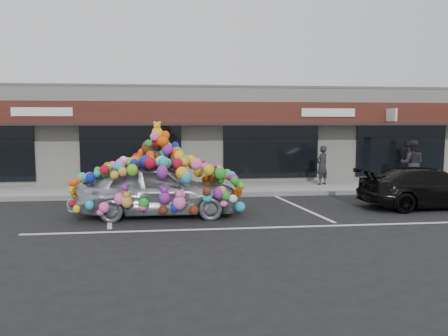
{
  "coord_description": "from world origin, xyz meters",
  "views": [
    {
      "loc": [
        -1.25,
        -13.2,
        2.73
      ],
      "look_at": [
        0.46,
        1.4,
        1.18
      ],
      "focal_mm": 35.0,
      "sensor_mm": 36.0,
      "label": 1
    }
  ],
  "objects": [
    {
      "name": "parking_stripe_left",
      "position": [
        -3.2,
        0.2,
        0.0
      ],
      "size": [
        0.73,
        4.37,
        0.01
      ],
      "primitive_type": "cube",
      "rotation": [
        0.0,
        0.0,
        0.14
      ],
      "color": "silver",
      "rests_on": "ground"
    },
    {
      "name": "lane_line",
      "position": [
        2.0,
        -2.3,
        0.0
      ],
      "size": [
        14.0,
        0.12,
        0.01
      ],
      "primitive_type": "cube",
      "color": "silver",
      "rests_on": "ground"
    },
    {
      "name": "ground",
      "position": [
        0.0,
        0.0,
        0.0
      ],
      "size": [
        90.0,
        90.0,
        0.0
      ],
      "primitive_type": "plane",
      "color": "black",
      "rests_on": "ground"
    },
    {
      "name": "pedestrian_b",
      "position": [
        8.34,
        3.33,
        1.08
      ],
      "size": [
        1.13,
        1.05,
        1.85
      ],
      "primitive_type": "imported",
      "rotation": [
        0.0,
        0.0,
        2.64
      ],
      "color": "black",
      "rests_on": "sidewalk"
    },
    {
      "name": "shop_building",
      "position": [
        0.0,
        8.44,
        2.16
      ],
      "size": [
        24.0,
        7.2,
        4.31
      ],
      "color": "silver",
      "rests_on": "ground"
    },
    {
      "name": "kerb",
      "position": [
        0.0,
        2.5,
        0.07
      ],
      "size": [
        26.0,
        0.18,
        0.16
      ],
      "primitive_type": "cube",
      "color": "slate",
      "rests_on": "ground"
    },
    {
      "name": "pedestrian_a",
      "position": [
        4.86,
        4.13,
        0.96
      ],
      "size": [
        0.71,
        0.63,
        1.62
      ],
      "primitive_type": "imported",
      "rotation": [
        0.0,
        0.0,
        3.67
      ],
      "color": "black",
      "rests_on": "sidewalk"
    },
    {
      "name": "toy_car",
      "position": [
        -1.69,
        -0.44,
        0.96
      ],
      "size": [
        3.3,
        4.9,
        2.84
      ],
      "rotation": [
        0.0,
        0.0,
        1.55
      ],
      "color": "gray",
      "rests_on": "ground"
    },
    {
      "name": "parking_stripe_mid",
      "position": [
        2.8,
        0.2,
        0.0
      ],
      "size": [
        0.73,
        4.37,
        0.01
      ],
      "primitive_type": "cube",
      "rotation": [
        0.0,
        0.0,
        0.14
      ],
      "color": "silver",
      "rests_on": "ground"
    },
    {
      "name": "black_sedan",
      "position": [
        6.86,
        -0.22,
        0.65
      ],
      "size": [
        2.01,
        4.53,
        1.29
      ],
      "primitive_type": "imported",
      "rotation": [
        0.0,
        0.0,
        1.62
      ],
      "color": "black",
      "rests_on": "ground"
    },
    {
      "name": "sidewalk",
      "position": [
        0.0,
        4.0,
        0.07
      ],
      "size": [
        26.0,
        3.0,
        0.15
      ],
      "primitive_type": "cube",
      "color": "gray",
      "rests_on": "ground"
    },
    {
      "name": "pedestrian_c",
      "position": [
        8.95,
        4.77,
        1.04
      ],
      "size": [
        1.1,
        0.62,
        1.78
      ],
      "primitive_type": "imported",
      "rotation": [
        0.0,
        0.0,
        4.52
      ],
      "color": "#29262C",
      "rests_on": "sidewalk"
    }
  ]
}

